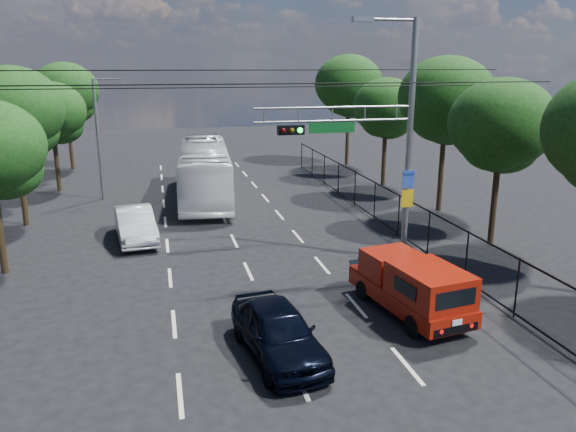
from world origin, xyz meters
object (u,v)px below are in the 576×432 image
object	(u,v)px
navy_hatchback	(278,331)
white_van	(135,224)
signal_mast	(381,133)
white_bus	(204,171)
red_pickup	(411,285)

from	to	relation	value
navy_hatchback	white_van	bearing A→B (deg)	101.26
signal_mast	white_bus	distance (m)	14.45
signal_mast	red_pickup	xyz separation A→B (m)	(-0.81, -4.96, -4.25)
signal_mast	red_pickup	size ratio (longest dim) A/B	1.83
white_van	white_bus	bearing A→B (deg)	55.94
navy_hatchback	white_bus	size ratio (longest dim) A/B	0.37
signal_mast	white_van	distance (m)	11.82
navy_hatchback	white_bus	distance (m)	19.45
red_pickup	white_bus	bearing A→B (deg)	105.77
signal_mast	navy_hatchback	distance (m)	9.78
signal_mast	navy_hatchback	bearing A→B (deg)	-129.66
signal_mast	navy_hatchback	xyz separation A→B (m)	(-5.54, -6.69, -4.50)
white_bus	white_van	world-z (taller)	white_bus
red_pickup	white_van	bearing A→B (deg)	131.16
red_pickup	white_van	xyz separation A→B (m)	(-8.84, 10.11, -0.24)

